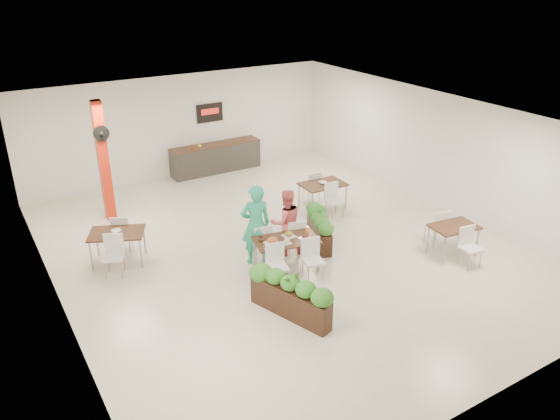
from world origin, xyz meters
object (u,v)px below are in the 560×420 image
at_px(diner_woman, 286,222).
at_px(side_table_c, 454,231).
at_px(side_table_b, 323,188).
at_px(service_counter, 216,157).
at_px(planter_left, 290,293).
at_px(red_column, 103,160).
at_px(diner_man, 256,225).
at_px(planter_right, 319,224).
at_px(main_table, 286,244).
at_px(side_table_a, 117,237).

bearing_deg(diner_woman, side_table_c, 160.27).
height_order(diner_woman, side_table_c, diner_woman).
height_order(diner_woman, side_table_b, diner_woman).
bearing_deg(side_table_c, side_table_b, 112.48).
xyz_separation_m(service_counter, planter_left, (-2.28, -8.15, 0.02)).
height_order(red_column, side_table_c, red_column).
distance_m(diner_man, planter_left, 2.29).
bearing_deg(service_counter, planter_right, -90.20).
bearing_deg(red_column, main_table, -61.43).
relative_size(service_counter, main_table, 1.62).
bearing_deg(side_table_b, side_table_c, -71.81).
height_order(main_table, side_table_a, same).
height_order(service_counter, side_table_c, service_counter).
height_order(main_table, planter_left, planter_left).
bearing_deg(main_table, side_table_a, 143.36).
bearing_deg(diner_woman, side_table_b, -130.41).
height_order(diner_woman, planter_right, diner_woman).
distance_m(side_table_b, side_table_c, 3.89).
relative_size(diner_woman, side_table_c, 0.96).
height_order(diner_woman, planter_left, diner_woman).
bearing_deg(planter_left, side_table_b, 47.73).
bearing_deg(diner_man, main_table, 133.71).
height_order(diner_man, planter_right, diner_man).
relative_size(planter_right, side_table_a, 0.99).
bearing_deg(planter_left, planter_right, 44.77).
bearing_deg(diner_woman, diner_man, 12.88).
relative_size(main_table, diner_woman, 1.16).
xyz_separation_m(service_counter, main_table, (-1.42, -6.61, 0.14)).
xyz_separation_m(main_table, diner_man, (-0.39, 0.65, 0.30)).
relative_size(main_table, planter_right, 1.14).
xyz_separation_m(red_column, side_table_a, (-0.48, -2.46, -1.01)).
xyz_separation_m(planter_left, side_table_b, (3.51, 3.86, 0.12)).
xyz_separation_m(diner_woman, planter_left, (-1.28, -2.20, -0.29)).
bearing_deg(planter_right, main_table, -153.36).
bearing_deg(diner_woman, main_table, 70.70).
distance_m(diner_woman, side_table_b, 2.79).
bearing_deg(side_table_b, planter_left, -129.52).
xyz_separation_m(side_table_b, side_table_c, (1.04, -3.75, -0.02)).
relative_size(diner_woman, side_table_a, 0.97).
xyz_separation_m(diner_man, diner_woman, (0.80, 0.00, -0.14)).
height_order(red_column, main_table, red_column).
height_order(service_counter, main_table, service_counter).
bearing_deg(planter_right, side_table_c, -43.12).
bearing_deg(side_table_a, diner_woman, -0.11).
distance_m(main_table, diner_woman, 0.79).
height_order(red_column, planter_right, red_column).
bearing_deg(side_table_c, main_table, 165.69).
height_order(planter_left, side_table_a, planter_left).
xyz_separation_m(diner_woman, side_table_b, (2.23, 1.66, -0.17)).
height_order(diner_woman, side_table_a, diner_woman).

